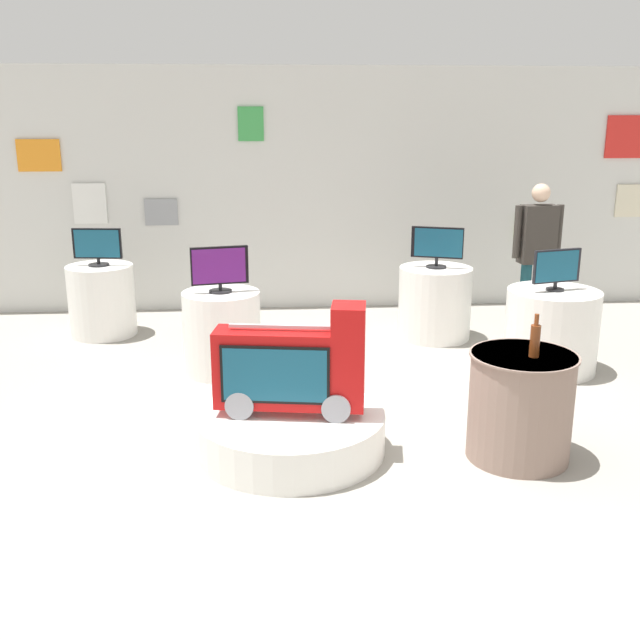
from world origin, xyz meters
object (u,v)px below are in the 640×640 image
Objects in this scene: shopper_browsing_near_truck at (537,249)px; display_pedestal_right_rear at (222,332)px; novelty_firetruck_tv at (292,370)px; tv_on_left_rear at (437,245)px; bottle_on_side_table at (535,340)px; display_pedestal_center_rear at (551,330)px; tv_on_right_rear at (220,268)px; display_pedestal_far_right at (102,300)px; main_display_pedestal at (290,432)px; side_table_round at (520,405)px; tv_on_center_rear at (557,268)px; display_pedestal_left_rear at (435,303)px; tv_on_far_right at (97,246)px.

display_pedestal_right_rear is at bearing -164.17° from shopper_browsing_near_truck.
tv_on_left_rear is at bearing 58.75° from novelty_firetruck_tv.
novelty_firetruck_tv is at bearing 170.91° from bottle_on_side_table.
display_pedestal_center_rear is 1.31m from shopper_browsing_near_truck.
tv_on_right_rear is at bearing -101.04° from display_pedestal_right_rear.
tv_on_left_rear is 3.80m from display_pedestal_far_right.
main_display_pedestal is 1.77× the size of side_table_round.
tv_on_left_rear reaches higher than display_pedestal_far_right.
display_pedestal_center_rear is 1.80× the size of tv_on_center_rear.
tv_on_center_rear is at bearing 32.40° from novelty_firetruck_tv.
display_pedestal_center_rear is at bearing -3.04° from tv_on_right_rear.
tv_on_right_rear is 3.09m from side_table_round.
novelty_firetruck_tv is 1.40× the size of display_pedestal_right_rear.
bottle_on_side_table reaches higher than display_pedestal_left_rear.
tv_on_center_rear is (0.89, -1.15, -0.03)m from tv_on_left_rear.
shopper_browsing_near_truck is at bearing 15.89° from tv_on_right_rear.
display_pedestal_center_rear is 4.86m from display_pedestal_far_right.
tv_on_left_rear is at bearing -5.93° from tv_on_far_right.
display_pedestal_right_rear is 1.00× the size of display_pedestal_far_right.
tv_on_center_rear is 4.90m from display_pedestal_far_right.
tv_on_center_rear is 0.62× the size of side_table_round.
tv_on_center_rear is 0.92× the size of tv_on_right_rear.
tv_on_left_rear is 1.01× the size of tv_on_far_right.
side_table_round is at bearing -111.28° from shopper_browsing_near_truck.
shopper_browsing_near_truck is at bearing -4.70° from display_pedestal_far_right.
display_pedestal_right_rear is at bearing 176.81° from tv_on_center_rear.
bottle_on_side_table is (0.05, -0.06, 0.51)m from side_table_round.
display_pedestal_far_right is at bearing 96.50° from tv_on_far_right.
tv_on_right_rear is (-3.19, 0.17, 0.01)m from tv_on_center_rear.
novelty_firetruck_tv is 3.07m from display_pedestal_center_rear.
novelty_firetruck_tv is 0.66× the size of shopper_browsing_near_truck.
bottle_on_side_table is at bearing -42.23° from display_pedestal_right_rear.
novelty_firetruck_tv is at bearing -26.72° from main_display_pedestal.
display_pedestal_far_right is 0.47× the size of shopper_browsing_near_truck.
novelty_firetruck_tv is at bearing -121.25° from tv_on_left_rear.
display_pedestal_left_rear is 1.45m from display_pedestal_center_rear.
display_pedestal_left_rear is 1.62× the size of tv_on_center_rear.
shopper_browsing_near_truck is at bearing 78.96° from display_pedestal_center_rear.
tv_on_center_rear reaches higher than display_pedestal_right_rear.
tv_on_center_rear is at bearing -18.46° from tv_on_far_right.
display_pedestal_center_rear reaches higher than side_table_round.
display_pedestal_far_right is at bearing 136.04° from tv_on_right_rear.
display_pedestal_left_rear is 1.58m from tv_on_center_rear.
side_table_round is at bearing -41.95° from tv_on_right_rear.
main_display_pedestal is 3.18m from tv_on_center_rear.
display_pedestal_center_rear is at bearing 75.42° from tv_on_center_rear.
display_pedestal_center_rear is 0.62m from tv_on_center_rear.
tv_on_left_rear is at bearing 23.01° from tv_on_right_rear.
bottle_on_side_table is at bearing -115.13° from display_pedestal_center_rear.
display_pedestal_left_rear is 3.74m from display_pedestal_far_right.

